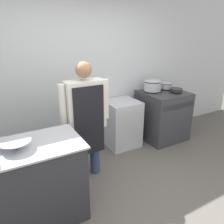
{
  "coord_description": "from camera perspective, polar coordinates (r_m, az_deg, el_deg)",
  "views": [
    {
      "loc": [
        -1.31,
        -1.54,
        2.01
      ],
      "look_at": [
        0.13,
        1.04,
        0.91
      ],
      "focal_mm": 35.0,
      "sensor_mm": 36.0,
      "label": 1
    }
  ],
  "objects": [
    {
      "name": "person_cook",
      "position": [
        2.96,
        -6.84,
        -0.71
      ],
      "size": [
        0.7,
        0.24,
        1.66
      ],
      "color": "#38476B",
      "rests_on": "ground_plane"
    },
    {
      "name": "fridge_unit",
      "position": [
        4.0,
        2.51,
        -2.98
      ],
      "size": [
        0.57,
        0.57,
        0.85
      ],
      "color": "silver",
      "rests_on": "ground_plane"
    },
    {
      "name": "stock_pot",
      "position": [
        4.18,
        10.53,
        6.97
      ],
      "size": [
        0.33,
        0.33,
        0.21
      ],
      "color": "#B2B5BC",
      "rests_on": "stove"
    },
    {
      "name": "saute_pan",
      "position": [
        4.23,
        16.4,
        5.55
      ],
      "size": [
        0.23,
        0.23,
        0.06
      ],
      "color": "#262628",
      "rests_on": "stove"
    },
    {
      "name": "mixing_bowl",
      "position": [
        2.33,
        -23.9,
        -7.96
      ],
      "size": [
        0.3,
        0.3,
        0.09
      ],
      "color": "#B2B5BC",
      "rests_on": "prep_counter"
    },
    {
      "name": "wall_back",
      "position": [
        3.75,
        -8.4,
        10.07
      ],
      "size": [
        8.0,
        0.05,
        2.7
      ],
      "color": "silver",
      "rests_on": "ground_plane"
    },
    {
      "name": "ground_plane",
      "position": [
        2.85,
        8.78,
        -24.74
      ],
      "size": [
        14.0,
        14.0,
        0.0
      ],
      "primitive_type": "plane",
      "color": "#5B5651"
    },
    {
      "name": "stove",
      "position": [
        4.37,
        13.01,
        -0.79
      ],
      "size": [
        0.8,
        0.78,
        0.96
      ],
      "color": "#38383D",
      "rests_on": "ground_plane"
    },
    {
      "name": "sauce_pot",
      "position": [
        4.41,
        13.94,
        6.84
      ],
      "size": [
        0.24,
        0.24,
        0.13
      ],
      "color": "#B2B5BC",
      "rests_on": "stove"
    },
    {
      "name": "prep_counter",
      "position": [
        2.61,
        -22.49,
        -17.68
      ],
      "size": [
        1.32,
        0.67,
        0.93
      ],
      "color": "#2D2D33",
      "rests_on": "ground_plane"
    }
  ]
}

